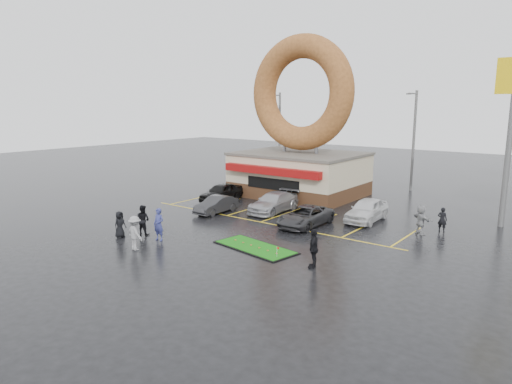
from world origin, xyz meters
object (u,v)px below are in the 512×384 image
Objects in this scene: person_cameraman at (314,248)px; car_grey at (305,216)px; car_silver at (274,202)px; dumpster at (254,182)px; donut_shop at (300,144)px; car_black at (221,192)px; streetlight_mid at (413,138)px; car_white at (367,210)px; car_dgrey at (216,205)px; person_blue at (159,224)px; putting_green at (255,247)px; streetlight_left at (279,133)px.

car_grey is at bearing -164.66° from person_cameraman.
car_silver reaches higher than dumpster.
donut_shop is 7.87m from car_silver.
person_cameraman is at bearing -36.08° from car_black.
streetlight_mid is 13.61m from car_white.
car_grey is 1.03× the size of car_white.
car_white is 2.50× the size of dumpster.
donut_shop is 1.50× the size of streetlight_mid.
donut_shop is 10.26m from car_dgrey.
car_grey is at bearing -37.14° from dumpster.
car_black is 2.25× the size of person_blue.
dumpster reaches higher than car_dgrey.
donut_shop is at bearing 86.24° from person_blue.
donut_shop is 7.50× the size of dumpster.
streetlight_mid is 4.67× the size of person_cameraman.
car_silver is 1.08× the size of car_white.
car_white is (9.64, 4.47, 0.16)m from car_dgrey.
car_silver is 2.53× the size of person_cameraman.
car_silver is at bearing 153.76° from car_grey.
car_black is 1.15× the size of car_dgrey.
donut_shop is 2.93× the size of car_grey.
car_dgrey is at bearing -140.11° from car_silver.
donut_shop is 10.59m from streetlight_mid.
streetlight_mid reaches higher than car_grey.
donut_shop is 10.53m from car_white.
donut_shop reaches higher than car_black.
streetlight_left is at bearing 121.83° from putting_green.
person_blue is (-1.12, -9.87, 0.24)m from car_silver.
donut_shop is at bearing 1.14° from dumpster.
dumpster is 0.35× the size of putting_green.
person_blue reaches higher than car_black.
donut_shop is 18.45m from person_cameraman.
person_blue is 5.84m from putting_green.
car_white is at bearing 24.09° from car_dgrey.
person_cameraman is at bearing -51.74° from streetlight_left.
streetlight_mid is at bearing 68.56° from car_silver.
car_black is at bearing -76.08° from dumpster.
streetlight_left reaches higher than putting_green.
car_white is (1.51, -12.92, -4.02)m from streetlight_mid.
car_white is at bearing 49.67° from person_blue.
dumpster is (-12.02, -7.96, -4.13)m from streetlight_mid.
streetlight_mid is 25.50m from person_blue.
car_white is (6.55, 1.65, 0.06)m from car_silver.
person_blue reaches higher than car_silver.
streetlight_mid is (7.00, 7.95, 0.32)m from donut_shop.
streetlight_mid is at bearing 86.40° from car_grey.
donut_shop is 1.50× the size of streetlight_left.
putting_green is (0.27, -5.67, -0.60)m from car_grey.
streetlight_left is 28.12m from person_cameraman.
person_cameraman is at bearing -9.46° from putting_green.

